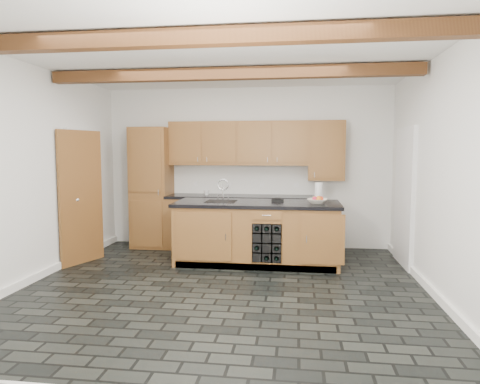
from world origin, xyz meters
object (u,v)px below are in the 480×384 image
object	(u,v)px
island	(257,233)
fruit_bowl	(317,201)
paper_towel	(319,191)
kitchen_scale	(278,200)

from	to	relation	value
island	fruit_bowl	xyz separation A→B (m)	(0.88, -0.09, 0.50)
fruit_bowl	paper_towel	world-z (taller)	paper_towel
kitchen_scale	fruit_bowl	size ratio (longest dim) A/B	0.62
kitchen_scale	fruit_bowl	distance (m)	0.62
fruit_bowl	paper_towel	distance (m)	0.46
fruit_bowl	paper_towel	xyz separation A→B (m)	(0.04, 0.45, 0.10)
paper_towel	fruit_bowl	bearing A→B (deg)	-94.53
island	paper_towel	distance (m)	1.16
fruit_bowl	island	bearing A→B (deg)	174.49
paper_towel	kitchen_scale	bearing A→B (deg)	-157.06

